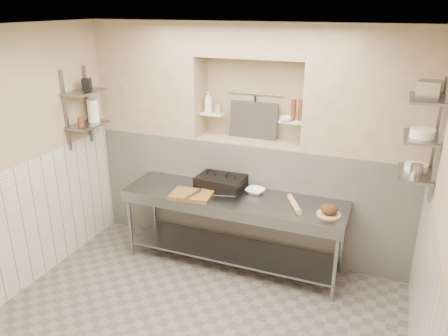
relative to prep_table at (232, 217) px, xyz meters
The scene contains 48 objects.
floor 1.37m from the prep_table, 89.16° to the right, with size 4.00×3.90×0.10m, color #655F5A.
ceiling 2.50m from the prep_table, 89.16° to the right, with size 4.00×3.90×0.10m, color silver.
wall_left 2.47m from the prep_table, 149.80° to the right, with size 0.10×3.90×2.80m, color tan.
wall_right 2.50m from the prep_table, 29.78° to the right, with size 0.10×3.90×2.80m, color tan.
wall_back 1.11m from the prep_table, 88.78° to the left, with size 4.00×0.10×2.80m, color tan.
backwall_lower 0.57m from the prep_table, 88.24° to the left, with size 4.00×0.40×1.40m, color silver.
alcove_sill 0.95m from the prep_table, 88.24° to the left, with size 1.30×0.40×0.02m, color tan.
backwall_pillar_left 2.04m from the prep_table, 156.56° to the left, with size 1.35×0.40×1.40m, color tan.
backwall_pillar_right 2.06m from the prep_table, 22.89° to the left, with size 1.35×0.40×1.40m, color tan.
backwall_header 2.04m from the prep_table, 88.24° to the left, with size 1.30×0.40×0.40m, color tan.
wainscot_left 2.30m from the prep_table, 149.04° to the right, with size 0.02×3.90×1.40m, color silver.
wainscot_right 2.33m from the prep_table, 30.52° to the right, with size 0.02×3.90×1.40m, color silver.
alcove_shelf_left 1.29m from the prep_table, 130.41° to the left, with size 0.28×0.16×0.03m, color white.
alcove_shelf_right 1.31m from the prep_table, 47.61° to the left, with size 0.28×0.16×0.03m, color white.
utensil_rail 1.50m from the prep_table, 88.65° to the left, with size 0.02×0.02×0.70m, color gray.
hanging_steel 1.34m from the prep_table, 88.61° to the left, with size 0.02×0.02×0.30m, color black.
splash_panel 1.20m from the prep_table, 88.50° to the left, with size 0.60×0.02×0.45m, color #383330.
shelf_rail_left_a 2.28m from the prep_table, behind, with size 0.03×0.03×0.95m, color slate.
shelf_rail_left_b 2.30m from the prep_table, behind, with size 0.03×0.03×0.95m, color slate.
wall_shelf_left_lower 2.06m from the prep_table, behind, with size 0.30×0.50×0.03m, color slate.
wall_shelf_left_upper 2.28m from the prep_table, behind, with size 0.30×0.50×0.03m, color slate.
shelf_rail_right_a 2.33m from the prep_table, ahead, with size 0.03×0.03×1.05m, color slate.
shelf_rail_right_b 2.35m from the prep_table, ahead, with size 0.03×0.03×1.05m, color slate.
wall_shelf_right_lower 2.05m from the prep_table, ahead, with size 0.30×0.50×0.03m, color slate.
wall_shelf_right_mid 2.22m from the prep_table, ahead, with size 0.30×0.50×0.03m, color slate.
wall_shelf_right_upper 2.43m from the prep_table, ahead, with size 0.30×0.50×0.03m, color slate.
prep_table is the anchor object (origin of this frame).
panini_press 0.44m from the prep_table, 139.71° to the left, with size 0.57×0.43×0.15m.
cutting_board 0.54m from the prep_table, 157.89° to the right, with size 0.46×0.32×0.04m, color olive.
knife_blade 0.33m from the prep_table, 121.06° to the right, with size 0.28×0.03×0.01m, color gray.
tongs 0.55m from the prep_table, 151.59° to the right, with size 0.03×0.03×0.29m, color gray.
mixing_bowl 0.40m from the prep_table, 41.30° to the left, with size 0.22×0.22×0.05m, color white.
rolling_pin 0.78m from the prep_table, ahead, with size 0.06×0.06×0.42m, color tan.
bread_board 1.14m from the prep_table, ahead, with size 0.25×0.25×0.01m, color tan.
bread_loaf 1.15m from the prep_table, ahead, with size 0.18×0.18×0.11m, color #4C2D19.
bottle_soap 1.43m from the prep_table, 133.73° to the left, with size 0.10×0.10×0.26m, color white.
jar_alcove 1.32m from the prep_table, 125.35° to the left, with size 0.07×0.07×0.11m, color tan.
bowl_alcove 1.29m from the prep_table, 48.44° to the left, with size 0.15×0.15×0.05m, color white.
condiment_a 1.46m from the prep_table, 43.54° to the left, with size 0.07×0.07×0.24m, color #5F2D1C.
condiment_b 1.42m from the prep_table, 47.57° to the left, with size 0.06×0.06×0.24m, color #5F2D1C.
condiment_c 1.42m from the prep_table, 44.62° to the left, with size 0.06×0.06×0.11m, color white.
jug_left 2.13m from the prep_table, behind, with size 0.14×0.14×0.27m, color white.
jar_left 2.11m from the prep_table, behind, with size 0.07×0.07×0.11m, color #5F2D1C.
box_left_upper 2.32m from the prep_table, behind, with size 0.10×0.10×0.14m, color black.
bowl_right 2.07m from the prep_table, ahead, with size 0.20×0.20×0.06m, color white.
canister_right 2.09m from the prep_table, ahead, with size 0.11×0.11×0.11m, color gray.
bowl_right_mid 2.25m from the prep_table, ahead, with size 0.21×0.21×0.08m, color white.
basket_right 2.48m from the prep_table, ahead, with size 0.18×0.23×0.14m, color gray.
Camera 1 is at (1.58, -3.10, 2.97)m, focal length 35.00 mm.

